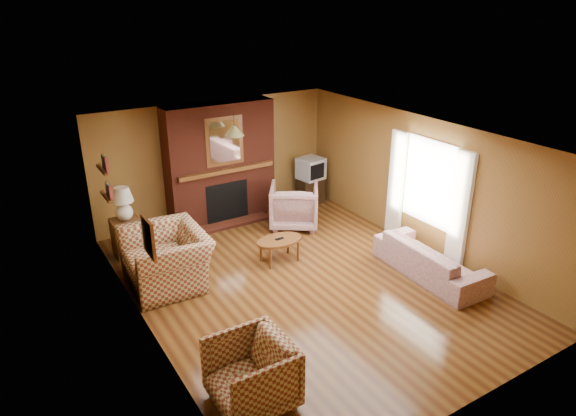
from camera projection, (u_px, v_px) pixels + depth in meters
floor at (302, 281)px, 8.31m from camera, size 6.50×6.50×0.00m
ceiling at (304, 137)px, 7.39m from camera, size 6.50×6.50×0.00m
wall_back at (215, 160)px, 10.40m from camera, size 6.50×0.00×6.50m
wall_front at (475, 319)px, 5.30m from camera, size 6.50×0.00×6.50m
wall_left at (142, 254)px, 6.63m from camera, size 0.00×6.50×6.50m
wall_right at (421, 184)px, 9.06m from camera, size 0.00×6.50×6.50m
fireplace at (221, 164)px, 10.20m from camera, size 2.20×0.82×2.40m
window_right at (427, 192)px, 8.91m from camera, size 0.10×1.85×2.00m
bookshelf at (105, 178)px, 7.97m from camera, size 0.09×0.55×0.71m
botanical_print at (149, 237)px, 6.28m from camera, size 0.05×0.40×0.50m
pendant_light at (234, 131)px, 9.34m from camera, size 0.36×0.36×0.48m
plaid_loveseat at (167, 258)px, 8.10m from camera, size 1.25×1.41×0.89m
plaid_armchair at (251, 374)px, 5.70m from camera, size 0.90×0.87×0.81m
floral_sofa at (430, 259)px, 8.39m from camera, size 0.86×2.04×0.59m
floral_armchair at (294, 206)px, 10.15m from camera, size 1.29×1.30×0.86m
coffee_table at (279, 242)px, 8.83m from camera, size 0.83×0.52×0.43m
side_table at (128, 237)px, 9.09m from camera, size 0.49×0.49×0.65m
table_lamp at (123, 202)px, 8.83m from camera, size 0.37×0.37×0.61m
tv_stand at (310, 190)px, 11.40m from camera, size 0.54×0.49×0.55m
crt_tv at (311, 168)px, 11.20m from camera, size 0.57×0.57×0.47m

